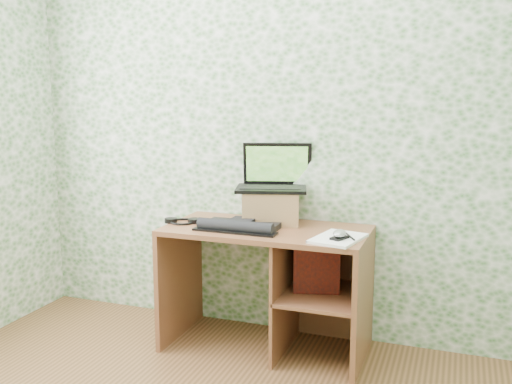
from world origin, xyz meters
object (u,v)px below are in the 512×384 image
at_px(riser, 271,207).
at_px(notepad, 338,238).
at_px(desk, 280,271).
at_px(keyboard, 239,226).
at_px(laptop, 274,179).

xyz_separation_m(riser, notepad, (0.48, -0.27, -0.09)).
height_order(desk, notepad, notepad).
relative_size(keyboard, notepad, 1.54).
bearing_deg(keyboard, desk, 31.65).
xyz_separation_m(laptop, keyboard, (-0.12, -0.29, -0.24)).
distance_m(riser, laptop, 0.17).
bearing_deg(riser, keyboard, -115.62).
bearing_deg(keyboard, notepad, -2.14).
bearing_deg(riser, notepad, -29.93).
height_order(riser, laptop, laptop).
xyz_separation_m(desk, keyboard, (-0.21, -0.13, 0.29)).
height_order(desk, riser, riser).
relative_size(desk, notepad, 3.69).
distance_m(riser, notepad, 0.56).
height_order(riser, keyboard, riser).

